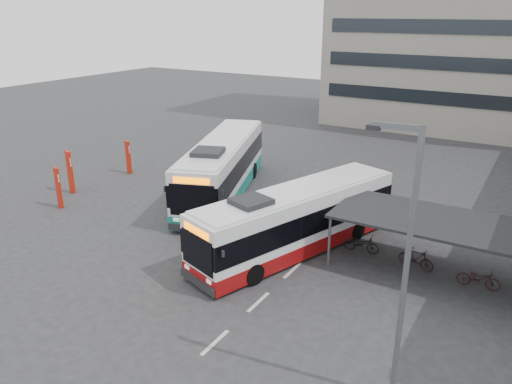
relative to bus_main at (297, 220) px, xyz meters
The scene contains 10 objects.
ground 3.00m from the bus_main, 132.33° to the right, with size 120.00×120.00×0.00m, color #28282B.
bike_shelter 6.82m from the bus_main, ahead, with size 10.00×4.00×2.54m.
road_markings 5.19m from the bus_main, 81.00° to the right, with size 0.15×7.60×0.01m.
bus_main is the anchor object (origin of this frame).
bus_teal 8.79m from the bus_main, 148.02° to the left, with size 6.98×12.83×3.75m.
pedestrian 4.60m from the bus_main, 145.17° to the right, with size 0.58×0.38×1.58m, color black.
lamp_post 10.47m from the bus_main, 47.33° to the right, with size 1.47×0.30×8.36m.
sign_totem_south 14.55m from the bus_main, behind, with size 0.52×0.30×2.46m.
sign_totem_mid 15.88m from the bus_main, behind, with size 0.58×0.33×2.72m.
sign_totem_north 16.30m from the bus_main, 163.08° to the left, with size 0.50×0.29×2.37m.
Camera 1 is at (11.22, -17.79, 11.00)m, focal length 35.00 mm.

